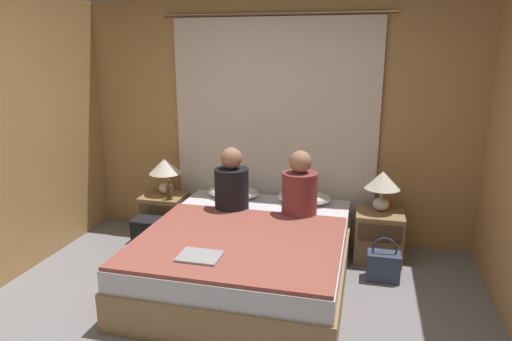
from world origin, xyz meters
TOP-DOWN VIEW (x-y plane):
  - wall_back at (0.00, 2.05)m, footprint 4.20×0.06m
  - curtain_panel at (0.00, 1.99)m, footprint 2.34×0.03m
  - bed at (0.00, 0.92)m, footprint 1.70×2.04m
  - nightstand_left at (-1.12, 1.64)m, footprint 0.45×0.41m
  - nightstand_right at (1.12, 1.64)m, footprint 0.45×0.41m
  - lamp_left at (-1.12, 1.71)m, footprint 0.34×0.34m
  - lamp_right at (1.12, 1.71)m, footprint 0.34×0.34m
  - pillow_left at (-0.37, 1.73)m, footprint 0.55×0.33m
  - pillow_right at (0.37, 1.73)m, footprint 0.55×0.33m
  - blanket_on_bed at (0.00, 0.63)m, footprint 1.64×1.41m
  - person_left_in_bed at (-0.28, 1.37)m, footprint 0.33×0.33m
  - person_right_in_bed at (0.38, 1.37)m, footprint 0.33×0.33m
  - beer_bottle_on_left_stand at (-1.00, 1.52)m, footprint 0.06×0.06m
  - laptop_on_bed at (-0.18, 0.25)m, footprint 0.31×0.24m
  - backpack_on_floor at (-1.13, 1.26)m, footprint 0.29×0.24m
  - handbag_on_floor at (1.17, 1.23)m, footprint 0.29×0.18m

SIDE VIEW (x-z plane):
  - handbag_on_floor at x=1.17m, z-range -0.07..0.34m
  - backpack_on_floor at x=-1.13m, z-range 0.02..0.38m
  - bed at x=0.00m, z-range 0.00..0.49m
  - nightstand_left at x=-1.12m, z-range 0.00..0.49m
  - nightstand_right at x=1.12m, z-range 0.00..0.49m
  - blanket_on_bed at x=0.00m, z-range 0.49..0.52m
  - laptop_on_bed at x=-0.18m, z-range 0.52..0.54m
  - pillow_left at x=-0.37m, z-range 0.49..0.61m
  - pillow_right at x=0.37m, z-range 0.49..0.61m
  - beer_bottle_on_left_stand at x=-1.00m, z-range 0.46..0.67m
  - person_left_in_bed at x=-0.28m, z-range 0.44..1.05m
  - person_right_in_bed at x=0.38m, z-range 0.44..1.06m
  - lamp_left at x=-1.12m, z-range 0.56..0.95m
  - lamp_right at x=1.12m, z-range 0.56..0.95m
  - curtain_panel at x=0.00m, z-range 0.00..2.34m
  - wall_back at x=0.00m, z-range 0.00..2.50m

